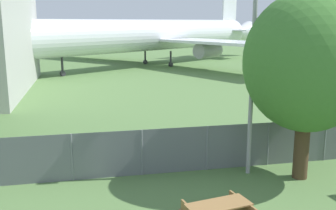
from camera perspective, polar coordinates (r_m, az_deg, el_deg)
perimeter_fence at (r=15.35m, az=5.71°, el=-6.23°), size 56.07×0.07×1.76m
airplane at (r=50.85m, az=-2.69°, el=10.02°), size 40.72×34.33×11.81m
tree_near_hangar at (r=14.61m, az=19.63°, el=5.85°), size 4.51×4.51×6.78m
light_mast at (r=14.50m, az=12.35°, el=9.57°), size 0.44×0.44×8.48m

